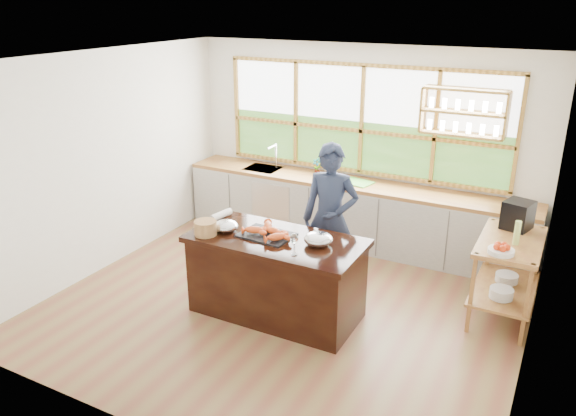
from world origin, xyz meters
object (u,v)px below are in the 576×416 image
Objects in this scene: island at (276,276)px; cook at (330,219)px; espresso_machine at (518,215)px; wicker_basket at (205,228)px.

cook reaches higher than island.
cook is at bearing -145.09° from espresso_machine.
cook is 2.04m from espresso_machine.
wicker_basket reaches higher than island.
wicker_basket is at bearing -143.45° from cook.
island is 1.05× the size of cook.
island is 0.95m from cook.
island is at bearing -119.56° from cook.
wicker_basket is (-0.97, -1.06, 0.10)m from cook.
wicker_basket is at bearing -159.40° from island.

